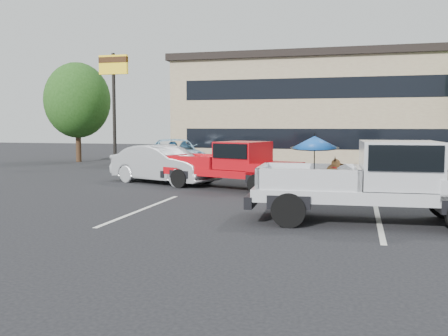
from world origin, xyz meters
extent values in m
plane|color=black|center=(0.00, 0.00, 0.00)|extent=(90.00, 90.00, 0.00)
cube|color=silver|center=(-3.00, 2.00, 0.00)|extent=(0.12, 5.00, 0.01)
cube|color=silver|center=(3.00, 2.00, 0.00)|extent=(0.12, 5.00, 0.01)
cube|color=tan|center=(2.00, 21.00, 3.00)|extent=(20.00, 8.00, 6.00)
cube|color=black|center=(2.00, 21.00, 6.10)|extent=(20.40, 8.40, 0.40)
cube|color=black|center=(2.00, 17.02, 1.50)|extent=(18.00, 0.08, 1.10)
cube|color=black|center=(2.00, 17.02, 4.20)|extent=(18.00, 0.08, 1.10)
cylinder|color=black|center=(-10.00, 14.00, 3.00)|extent=(0.18, 0.18, 6.00)
cube|color=yellow|center=(-10.00, 14.00, 5.40)|extent=(1.60, 0.18, 1.00)
cube|color=#381E0C|center=(-10.00, 14.00, 5.65)|extent=(1.60, 0.22, 0.30)
cylinder|color=#332114|center=(-14.00, 17.00, 1.21)|extent=(0.32, 0.32, 2.42)
ellipsoid|color=#1E4714|center=(-14.00, 17.00, 3.74)|extent=(3.96, 3.96, 4.55)
cylinder|color=#332114|center=(6.00, 24.00, 1.43)|extent=(0.32, 0.32, 2.86)
ellipsoid|color=#1E4714|center=(6.00, 24.00, 4.42)|extent=(4.68, 4.68, 5.38)
cylinder|color=black|center=(1.05, 0.71, 0.38)|extent=(0.77, 0.32, 0.76)
cylinder|color=black|center=(0.95, 2.54, 0.38)|extent=(0.77, 0.32, 0.76)
cylinder|color=black|center=(4.54, 2.75, 0.38)|extent=(0.77, 0.32, 0.76)
cube|color=silver|center=(2.85, 1.73, 0.67)|extent=(5.49, 2.23, 0.28)
cube|color=black|center=(0.10, 1.57, 0.50)|extent=(0.29, 1.97, 0.28)
cube|color=silver|center=(3.40, 1.76, 1.35)|extent=(1.75, 1.93, 1.05)
cube|color=black|center=(3.40, 1.76, 1.55)|extent=(1.61, 2.02, 0.55)
cube|color=black|center=(1.40, 1.65, 0.73)|extent=(2.40, 1.97, 0.10)
cube|color=silver|center=(1.35, 2.52, 1.03)|extent=(2.30, 0.23, 0.50)
cube|color=silver|center=(1.45, 0.78, 1.03)|extent=(2.30, 0.23, 0.50)
cube|color=silver|center=(0.30, 1.58, 1.03)|extent=(0.21, 1.84, 0.50)
cube|color=silver|center=(2.50, 1.71, 1.03)|extent=(0.21, 1.84, 0.50)
ellipsoid|color=brown|center=(1.76, 1.85, 0.93)|extent=(0.46, 0.40, 0.30)
cylinder|color=brown|center=(2.00, 1.79, 0.89)|extent=(0.06, 0.06, 0.22)
cylinder|color=brown|center=(1.99, 1.94, 0.89)|extent=(0.06, 0.06, 0.22)
ellipsoid|color=brown|center=(1.92, 1.86, 1.11)|extent=(0.30, 0.27, 0.40)
cylinder|color=red|center=(1.93, 1.86, 1.24)|extent=(0.19, 0.19, 0.04)
sphere|color=brown|center=(2.00, 1.86, 1.34)|extent=(0.21, 0.21, 0.21)
cone|color=black|center=(2.12, 1.87, 1.32)|extent=(0.15, 0.11, 0.10)
cone|color=black|center=(1.98, 1.81, 1.45)|extent=(0.07, 0.07, 0.11)
cone|color=black|center=(1.98, 1.92, 1.45)|extent=(0.07, 0.07, 0.11)
cylinder|color=brown|center=(1.59, 1.84, 0.84)|extent=(0.26, 0.05, 0.09)
cylinder|color=black|center=(1.54, 1.37, 1.31)|extent=(0.02, 0.10, 1.05)
cone|color=#134BA6|center=(1.54, 1.37, 1.85)|extent=(1.10, 1.12, 0.36)
cylinder|color=black|center=(1.54, 1.37, 2.01)|extent=(0.02, 0.02, 0.10)
cylinder|color=black|center=(1.54, 1.37, 1.72)|extent=(1.10, 1.10, 0.09)
cylinder|color=black|center=(-3.63, 6.59, 0.34)|extent=(0.72, 0.45, 0.68)
cylinder|color=black|center=(-3.10, 8.14, 0.34)|extent=(0.72, 0.45, 0.68)
cylinder|color=black|center=(-0.59, 5.57, 0.34)|extent=(0.72, 0.45, 0.68)
cylinder|color=black|center=(-0.07, 7.12, 0.34)|extent=(0.72, 0.45, 0.68)
cube|color=#BB0A12|center=(-1.80, 6.84, 0.60)|extent=(5.09, 3.15, 0.25)
cube|color=#BB0A12|center=(-0.12, 6.27, 0.78)|extent=(1.81, 2.05, 0.41)
cube|color=black|center=(0.52, 6.06, 0.45)|extent=(0.73, 1.71, 0.27)
cube|color=black|center=(-4.12, 7.62, 0.45)|extent=(0.71, 1.70, 0.25)
cube|color=#BB0A12|center=(-1.34, 6.68, 1.20)|extent=(1.92, 2.02, 0.93)
cube|color=black|center=(-1.34, 6.68, 1.38)|extent=(1.82, 2.06, 0.49)
cube|color=black|center=(-3.03, 7.25, 0.65)|extent=(2.46, 2.21, 0.09)
cube|color=#BB0A12|center=(-2.78, 7.99, 0.92)|extent=(1.97, 0.74, 0.45)
cube|color=#BB0A12|center=(-3.27, 6.52, 0.92)|extent=(1.97, 0.74, 0.45)
cube|color=#BB0A12|center=(-3.95, 7.57, 0.92)|extent=(0.61, 1.58, 0.45)
cube|color=#BB0A12|center=(-2.10, 6.94, 0.92)|extent=(0.61, 1.58, 0.45)
imported|color=#A4A8AC|center=(-4.72, 7.79, 0.73)|extent=(4.72, 3.04, 1.47)
imported|color=#9DCEEA|center=(-6.06, 12.42, 0.78)|extent=(4.83, 6.21, 1.57)
camera|label=1|loc=(2.49, -10.09, 2.23)|focal=40.00mm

